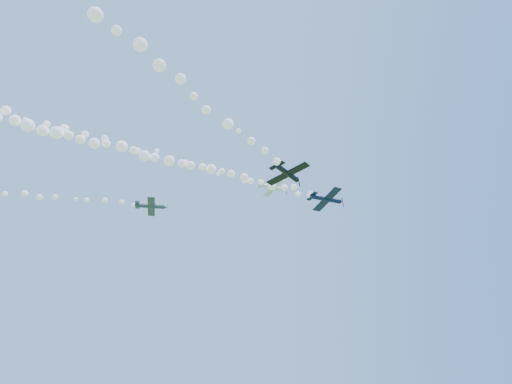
{
  "coord_description": "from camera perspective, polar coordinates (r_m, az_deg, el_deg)",
  "views": [
    {
      "loc": [
        -2.01,
        -68.65,
        2.0
      ],
      "look_at": [
        2.86,
        -5.62,
        44.29
      ],
      "focal_mm": 30.0,
      "sensor_mm": 36.0,
      "label": 1
    }
  ],
  "objects": [
    {
      "name": "plane_grey",
      "position": [
        87.09,
        -13.8,
        -1.86
      ],
      "size": [
        6.58,
        6.94,
        1.75
      ],
      "rotation": [
        -0.02,
        -0.05,
        0.12
      ],
      "color": "#333A4A"
    },
    {
      "name": "smoke_trail_white",
      "position": [
        75.73,
        -29.1,
        9.0
      ],
      "size": [
        79.1,
        34.21,
        2.66
      ],
      "primitive_type": null,
      "color": "white"
    },
    {
      "name": "plane_navy",
      "position": [
        83.08,
        9.4,
        -0.93
      ],
      "size": [
        7.79,
        8.26,
        2.1
      ],
      "rotation": [
        -0.05,
        -0.08,
        0.34
      ],
      "color": "#0C1537"
    },
    {
      "name": "smoke_trail_navy",
      "position": [
        72.52,
        -18.36,
        5.86
      ],
      "size": [
        70.57,
        26.81,
        3.05
      ],
      "primitive_type": null,
      "color": "white"
    },
    {
      "name": "plane_black",
      "position": [
        58.26,
        4.23,
        2.5
      ],
      "size": [
        5.62,
        5.55,
        1.74
      ],
      "rotation": [
        -0.08,
        -0.1,
        0.85
      ],
      "color": "black"
    },
    {
      "name": "plane_white",
      "position": [
        82.42,
        2.31,
        0.6
      ],
      "size": [
        6.01,
        6.36,
        1.63
      ],
      "rotation": [
        0.0,
        -0.05,
        0.39
      ],
      "color": "white"
    }
  ]
}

